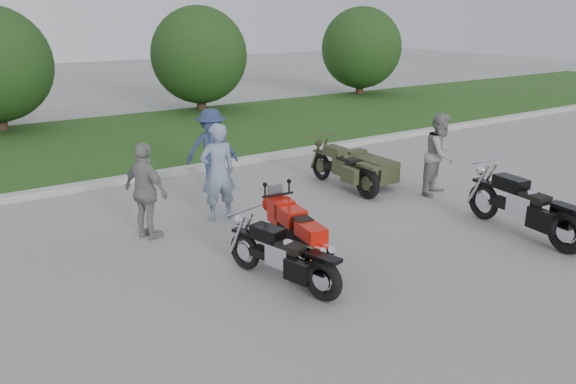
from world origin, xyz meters
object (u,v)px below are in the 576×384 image
sportbike_red (297,234)px  person_denim (212,148)px  cruiser_sidecar (361,169)px  person_back (146,191)px  cruiser_right (528,210)px  cruiser_left (286,259)px  person_grey (440,154)px  person_stripe (218,172)px

sportbike_red → person_denim: size_ratio=1.12×
cruiser_sidecar → person_back: (-5.00, -0.23, 0.42)m
cruiser_right → cruiser_sidecar: size_ratio=1.08×
cruiser_left → person_grey: person_grey is taller
person_back → person_grey: bearing=-120.4°
sportbike_red → cruiser_right: 4.20m
sportbike_red → person_stripe: size_ratio=1.07×
cruiser_left → sportbike_red: bearing=26.1°
cruiser_right → person_stripe: person_stripe is taller
cruiser_sidecar → person_back: person_back is taller
person_grey → person_denim: person_denim is taller
person_stripe → person_denim: (0.82, 1.92, -0.04)m
sportbike_red → person_grey: person_grey is taller
cruiser_sidecar → person_denim: person_denim is taller
sportbike_red → person_stripe: 2.60m
sportbike_red → person_grey: size_ratio=1.12×
cruiser_left → person_grey: (5.09, 1.77, 0.46)m
cruiser_right → person_denim: bearing=126.0°
cruiser_sidecar → person_grey: person_grey is taller
sportbike_red → cruiser_left: 0.63m
cruiser_left → person_back: (-0.99, 2.82, 0.43)m
person_stripe → person_denim: size_ratio=1.05×
cruiser_sidecar → person_stripe: size_ratio=1.26×
person_back → person_denim: bearing=-68.2°
cruiser_right → person_back: person_back is taller
cruiser_left → person_grey: 5.41m
person_denim → person_back: person_denim is taller
person_denim → person_grey: bearing=-20.2°
cruiser_left → person_back: person_back is taller
person_stripe → person_back: person_stripe is taller
person_denim → sportbike_red: bearing=-81.3°
sportbike_red → cruiser_left: bearing=-131.2°
person_stripe → cruiser_right: bearing=143.4°
cruiser_right → cruiser_sidecar: (-0.48, 3.84, -0.08)m
person_grey → person_back: person_grey is taller
cruiser_sidecar → cruiser_left: bearing=-141.4°
person_grey → person_back: size_ratio=1.04×
sportbike_red → person_grey: (4.63, 1.37, 0.33)m
cruiser_sidecar → sportbike_red: bearing=-141.9°
person_denim → cruiser_right: bearing=-41.5°
person_stripe → person_grey: size_ratio=1.05×
cruiser_right → person_grey: person_grey is taller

